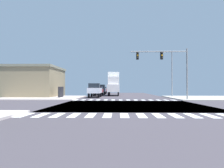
% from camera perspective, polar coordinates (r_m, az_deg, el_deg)
% --- Properties ---
extents(ground, '(90.00, 90.00, 0.05)m').
position_cam_1_polar(ground, '(19.19, 5.10, -6.06)').
color(ground, '#3A353C').
extents(sidewalk_corner_ne, '(12.00, 12.00, 0.14)m').
position_cam_1_polar(sidewalk_corner_ne, '(34.18, 26.15, -3.60)').
color(sidewalk_corner_ne, '#B2ADA3').
rests_on(sidewalk_corner_ne, ground).
extents(sidewalk_corner_nw, '(12.00, 12.00, 0.14)m').
position_cam_1_polar(sidewalk_corner_nw, '(33.30, -19.24, -3.72)').
color(sidewalk_corner_nw, '#B6A7A4').
rests_on(sidewalk_corner_nw, ground).
extents(crosswalk_near, '(13.50, 2.00, 0.01)m').
position_cam_1_polar(crosswalk_near, '(11.93, 6.01, -8.97)').
color(crosswalk_near, silver).
rests_on(crosswalk_near, ground).
extents(crosswalk_far, '(13.50, 2.00, 0.01)m').
position_cam_1_polar(crosswalk_far, '(26.45, 3.60, -4.62)').
color(crosswalk_far, silver).
rests_on(crosswalk_far, ground).
extents(traffic_signal_mast, '(7.54, 0.55, 6.86)m').
position_cam_1_polar(traffic_signal_mast, '(27.38, 15.08, 6.22)').
color(traffic_signal_mast, gray).
rests_on(traffic_signal_mast, ground).
extents(street_lamp, '(1.78, 0.32, 7.79)m').
position_cam_1_polar(street_lamp, '(34.86, 16.48, 3.97)').
color(street_lamp, gray).
rests_on(street_lamp, ground).
extents(bank_building, '(13.81, 9.39, 5.32)m').
position_cam_1_polar(bank_building, '(38.38, -23.84, 0.56)').
color(bank_building, '#827356').
rests_on(bank_building, ground).
extents(sedan_nearside_1, '(1.80, 4.30, 1.88)m').
position_cam_1_polar(sedan_nearside_1, '(53.15, -2.50, -1.63)').
color(sedan_nearside_1, black).
rests_on(sedan_nearside_1, ground).
extents(pickup_crossing_2, '(2.00, 5.10, 2.35)m').
position_cam_1_polar(pickup_crossing_2, '(46.56, -3.10, -1.50)').
color(pickup_crossing_2, black).
rests_on(pickup_crossing_2, ground).
extents(pickup_queued_3, '(2.00, 5.10, 2.35)m').
position_cam_1_polar(pickup_queued_3, '(33.47, -4.96, -1.66)').
color(pickup_queued_3, black).
rests_on(pickup_queued_3, ground).
extents(box_truck_leading_1, '(2.40, 7.20, 4.85)m').
position_cam_1_polar(box_truck_leading_1, '(41.35, 0.47, 0.21)').
color(box_truck_leading_1, black).
rests_on(box_truck_leading_1, ground).
extents(sedan_trailing_2, '(1.80, 4.30, 1.88)m').
position_cam_1_polar(sedan_trailing_2, '(39.22, -3.99, -1.83)').
color(sedan_trailing_2, black).
rests_on(sedan_trailing_2, ground).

